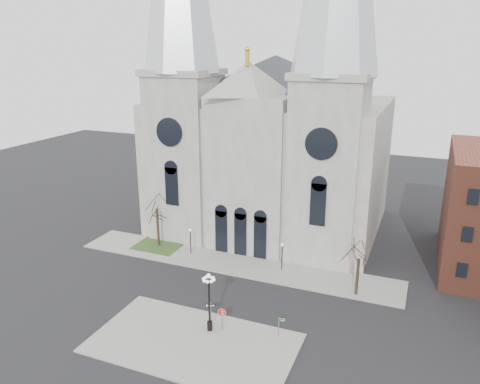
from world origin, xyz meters
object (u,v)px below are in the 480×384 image
at_px(globe_lamp, 209,295).
at_px(stop_sign, 222,315).
at_px(one_way_sign, 211,309).
at_px(street_name_sign, 280,325).

bearing_deg(globe_lamp, stop_sign, 23.51).
bearing_deg(stop_sign, one_way_sign, 168.35).
distance_m(globe_lamp, street_name_sign, 6.88).
relative_size(stop_sign, street_name_sign, 1.15).
bearing_deg(street_name_sign, globe_lamp, 172.78).
xyz_separation_m(globe_lamp, street_name_sign, (6.24, 1.52, -2.46)).
relative_size(globe_lamp, street_name_sign, 2.97).
distance_m(stop_sign, street_name_sign, 5.32).
bearing_deg(stop_sign, globe_lamp, -145.21).
bearing_deg(one_way_sign, globe_lamp, -93.46).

